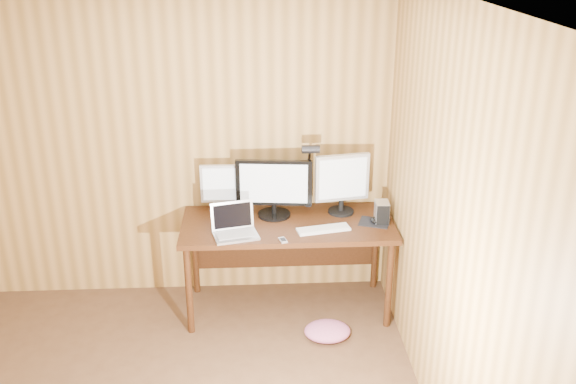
{
  "coord_description": "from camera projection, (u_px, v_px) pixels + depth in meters",
  "views": [
    {
      "loc": [
        0.69,
        -2.75,
        2.81
      ],
      "look_at": [
        0.93,
        1.58,
        1.02
      ],
      "focal_mm": 40.0,
      "sensor_mm": 36.0,
      "label": 1
    }
  ],
  "objects": [
    {
      "name": "speaker",
      "position": [
        384.0,
        207.0,
        4.97
      ],
      "size": [
        0.05,
        0.05,
        0.12
      ],
      "primitive_type": "cylinder",
      "color": "black",
      "rests_on": "desk"
    },
    {
      "name": "phone",
      "position": [
        283.0,
        240.0,
        4.55
      ],
      "size": [
        0.07,
        0.1,
        0.01
      ],
      "rotation": [
        0.0,
        0.0,
        0.28
      ],
      "color": "silver",
      "rests_on": "desk"
    },
    {
      "name": "keyboard",
      "position": [
        323.0,
        229.0,
        4.71
      ],
      "size": [
        0.41,
        0.2,
        0.02
      ],
      "rotation": [
        0.0,
        0.0,
        0.2
      ],
      "color": "white",
      "rests_on": "desk"
    },
    {
      "name": "monitor_left",
      "position": [
        223.0,
        188.0,
        4.93
      ],
      "size": [
        0.35,
        0.16,
        0.39
      ],
      "rotation": [
        0.0,
        0.0,
        -0.01
      ],
      "color": "black",
      "rests_on": "desk"
    },
    {
      "name": "monitor_right",
      "position": [
        342.0,
        182.0,
        4.91
      ],
      "size": [
        0.42,
        0.2,
        0.48
      ],
      "rotation": [
        0.0,
        0.0,
        0.18
      ],
      "color": "black",
      "rests_on": "desk"
    },
    {
      "name": "mousepad",
      "position": [
        374.0,
        222.0,
        4.84
      ],
      "size": [
        0.27,
        0.25,
        0.0
      ],
      "primitive_type": "cube",
      "rotation": [
        0.0,
        0.0,
        -0.34
      ],
      "color": "black",
      "rests_on": "desk"
    },
    {
      "name": "monitor_center",
      "position": [
        274.0,
        187.0,
        4.87
      ],
      "size": [
        0.58,
        0.25,
        0.45
      ],
      "rotation": [
        0.0,
        0.0,
        -0.1
      ],
      "color": "black",
      "rests_on": "desk"
    },
    {
      "name": "laptop",
      "position": [
        234.0,
        227.0,
        4.64
      ],
      "size": [
        0.36,
        0.31,
        0.22
      ],
      "rotation": [
        0.0,
        0.0,
        0.24
      ],
      "color": "silver",
      "rests_on": "desk"
    },
    {
      "name": "desk",
      "position": [
        287.0,
        233.0,
        4.95
      ],
      "size": [
        1.6,
        0.7,
        0.75
      ],
      "color": "#381B0B",
      "rests_on": "floor"
    },
    {
      "name": "hard_drive",
      "position": [
        382.0,
        212.0,
        4.83
      ],
      "size": [
        0.11,
        0.15,
        0.16
      ],
      "rotation": [
        0.0,
        0.0,
        -0.05
      ],
      "color": "silver",
      "rests_on": "desk"
    },
    {
      "name": "desk_lamp",
      "position": [
        310.0,
        166.0,
        4.93
      ],
      "size": [
        0.13,
        0.19,
        0.59
      ],
      "rotation": [
        0.0,
        0.0,
        -0.1
      ],
      "color": "black",
      "rests_on": "desk"
    },
    {
      "name": "fabric_pile",
      "position": [
        327.0,
        331.0,
        4.73
      ],
      "size": [
        0.4,
        0.36,
        0.11
      ],
      "primitive_type": null,
      "rotation": [
        0.0,
        0.0,
        0.25
      ],
      "color": "#BB5A84",
      "rests_on": "floor"
    },
    {
      "name": "room_shell",
      "position": [
        114.0,
        276.0,
        3.1
      ],
      "size": [
        4.0,
        4.0,
        4.0
      ],
      "color": "#51351F",
      "rests_on": "ground"
    },
    {
      "name": "mouse",
      "position": [
        374.0,
        220.0,
        4.83
      ],
      "size": [
        0.1,
        0.12,
        0.04
      ],
      "primitive_type": "ellipsoid",
      "rotation": [
        0.0,
        0.0,
        -0.43
      ],
      "color": "black",
      "rests_on": "mousepad"
    }
  ]
}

